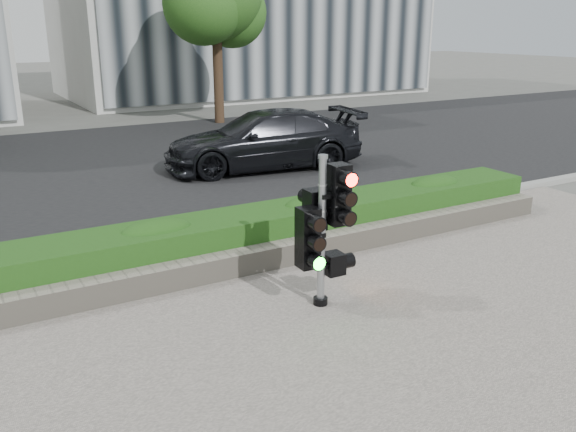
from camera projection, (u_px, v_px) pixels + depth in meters
The scene contains 7 objects.
ground at pixel (320, 324), 7.55m from camera, with size 120.00×120.00×0.00m, color #51514C.
road at pixel (111, 167), 15.81m from camera, with size 60.00×13.00×0.02m, color black.
curb at pixel (217, 244), 10.13m from camera, with size 60.00×0.25×0.12m, color gray.
stone_wall at pixel (251, 260), 9.06m from camera, with size 12.00×0.32×0.34m, color gray.
hedge at pixel (232, 237), 9.54m from camera, with size 12.00×1.00×0.68m, color #307624.
traffic_signal at pixel (322, 223), 7.72m from camera, with size 0.69×0.51×2.00m.
car_dark at pixel (264, 140), 15.46m from camera, with size 2.05×5.03×1.46m, color black.
Camera 1 is at (-3.74, -5.69, 3.54)m, focal length 38.00 mm.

